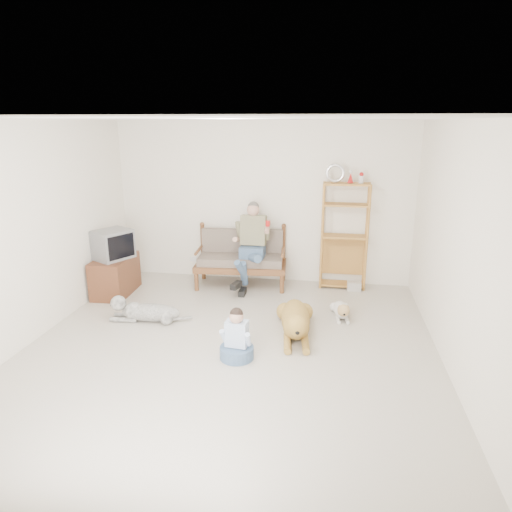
% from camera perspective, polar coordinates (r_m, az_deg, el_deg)
% --- Properties ---
extents(floor, '(5.50, 5.50, 0.00)m').
position_cam_1_polar(floor, '(5.63, -3.49, -11.92)').
color(floor, silver).
rests_on(floor, ground).
extents(ceiling, '(5.50, 5.50, 0.00)m').
position_cam_1_polar(ceiling, '(4.95, -4.05, 16.76)').
color(ceiling, silver).
rests_on(ceiling, ground).
extents(wall_back, '(5.00, 0.00, 5.00)m').
position_cam_1_polar(wall_back, '(7.77, 0.82, 6.65)').
color(wall_back, white).
rests_on(wall_back, ground).
extents(wall_front, '(5.00, 0.00, 5.00)m').
position_cam_1_polar(wall_front, '(2.70, -17.25, -13.56)').
color(wall_front, white).
rests_on(wall_front, ground).
extents(wall_left, '(0.00, 5.50, 5.50)m').
position_cam_1_polar(wall_left, '(6.18, -26.99, 2.30)').
color(wall_left, white).
rests_on(wall_left, ground).
extents(wall_right, '(0.00, 5.50, 5.50)m').
position_cam_1_polar(wall_right, '(5.18, 24.29, 0.21)').
color(wall_right, white).
rests_on(wall_right, ground).
extents(loveseat, '(1.55, 0.81, 0.95)m').
position_cam_1_polar(loveseat, '(7.67, -1.81, -0.11)').
color(loveseat, brown).
rests_on(loveseat, ground).
extents(man, '(0.54, 0.78, 1.26)m').
position_cam_1_polar(man, '(7.38, -0.79, 0.60)').
color(man, '#455C7F').
rests_on(man, loveseat).
extents(etagere, '(0.77, 0.34, 2.04)m').
position_cam_1_polar(etagere, '(7.59, 10.96, 2.60)').
color(etagere, '#B57839').
rests_on(etagere, ground).
extents(book_stack, '(0.22, 0.17, 0.14)m').
position_cam_1_polar(book_stack, '(7.70, 12.16, -3.68)').
color(book_stack, silver).
rests_on(book_stack, ground).
extents(tv_stand, '(0.53, 0.92, 0.60)m').
position_cam_1_polar(tv_stand, '(7.66, -17.22, -2.34)').
color(tv_stand, brown).
rests_on(tv_stand, ground).
extents(crt_tv, '(0.64, 0.69, 0.46)m').
position_cam_1_polar(crt_tv, '(7.47, -17.47, 1.38)').
color(crt_tv, slate).
rests_on(crt_tv, tv_stand).
extents(wall_outlet, '(0.12, 0.02, 0.08)m').
position_cam_1_polar(wall_outlet, '(8.27, -7.83, -0.38)').
color(wall_outlet, silver).
rests_on(wall_outlet, ground).
extents(golden_retriever, '(0.49, 1.53, 0.47)m').
position_cam_1_polar(golden_retriever, '(6.01, 4.98, -8.02)').
color(golden_retriever, '#A67F39').
rests_on(golden_retriever, ground).
extents(shaggy_dog, '(1.20, 0.34, 0.36)m').
position_cam_1_polar(shaggy_dog, '(6.57, -13.90, -6.69)').
color(shaggy_dog, silver).
rests_on(shaggy_dog, ground).
extents(terrier, '(0.26, 0.72, 0.27)m').
position_cam_1_polar(terrier, '(6.59, 10.64, -6.68)').
color(terrier, white).
rests_on(terrier, ground).
extents(child, '(0.40, 0.40, 0.63)m').
position_cam_1_polar(child, '(5.40, -2.42, -10.47)').
color(child, '#455C7F').
rests_on(child, ground).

